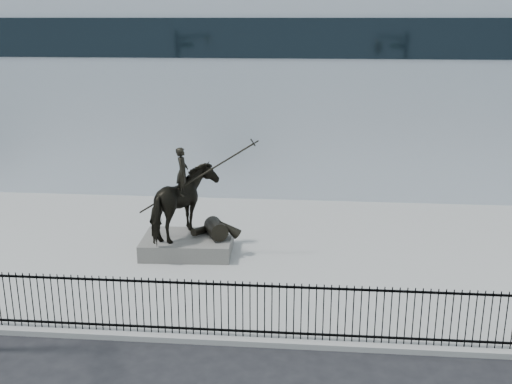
{
  "coord_description": "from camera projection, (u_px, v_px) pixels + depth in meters",
  "views": [
    {
      "loc": [
        1.33,
        -12.02,
        7.84
      ],
      "look_at": [
        -0.3,
        6.0,
        2.53
      ],
      "focal_mm": 42.0,
      "sensor_mm": 36.0,
      "label": 1
    }
  ],
  "objects": [
    {
      "name": "ground",
      "position": [
        246.0,
        370.0,
        13.81
      ],
      "size": [
        120.0,
        120.0,
        0.0
      ],
      "primitive_type": "plane",
      "color": "black",
      "rests_on": "ground"
    },
    {
      "name": "plaza",
      "position": [
        267.0,
        253.0,
        20.48
      ],
      "size": [
        30.0,
        12.0,
        0.15
      ],
      "primitive_type": "cube",
      "color": "gray",
      "rests_on": "ground"
    },
    {
      "name": "building",
      "position": [
        286.0,
        82.0,
        31.65
      ],
      "size": [
        44.0,
        14.0,
        9.0
      ],
      "primitive_type": "cube",
      "color": "#B1B9C1",
      "rests_on": "ground"
    },
    {
      "name": "picket_fence",
      "position": [
        251.0,
        309.0,
        14.75
      ],
      "size": [
        22.1,
        0.1,
        1.5
      ],
      "color": "black",
      "rests_on": "plaza"
    },
    {
      "name": "statue_plinth",
      "position": [
        188.0,
        245.0,
        20.22
      ],
      "size": [
        3.08,
        2.19,
        0.56
      ],
      "primitive_type": "cube",
      "rotation": [
        0.0,
        0.0,
        0.05
      ],
      "color": "#55534E",
      "rests_on": "plaza"
    },
    {
      "name": "equestrian_statue",
      "position": [
        188.0,
        204.0,
        19.81
      ],
      "size": [
        3.82,
        2.45,
        3.24
      ],
      "rotation": [
        0.0,
        0.0,
        0.05
      ],
      "color": "black",
      "rests_on": "statue_plinth"
    }
  ]
}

